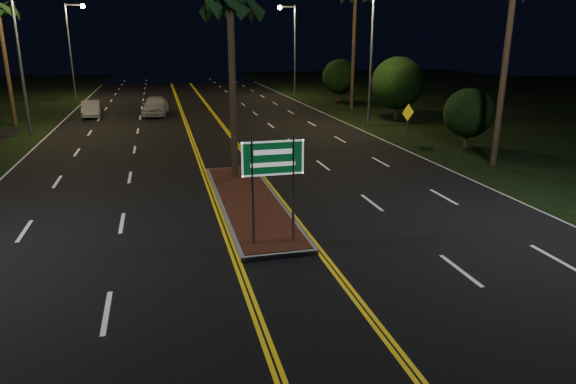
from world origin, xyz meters
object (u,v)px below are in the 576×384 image
object	(u,v)px
warning_sign	(408,118)
car_near	(155,104)
shrub_far	(340,77)
car_far	(91,108)
streetlight_left_mid	(24,42)
shrub_mid	(398,83)
median_island	(249,202)
streetlight_right_far	(291,40)
streetlight_left_far	(73,40)
shrub_near	(468,113)
palm_median	(230,2)
highway_sign	(273,168)
streetlight_right_mid	(367,42)

from	to	relation	value
warning_sign	car_near	bearing A→B (deg)	110.12
shrub_far	car_far	size ratio (longest dim) A/B	0.92
streetlight_left_mid	shrub_mid	bearing A→B (deg)	0.00
median_island	shrub_mid	xyz separation A→B (m)	(14.00, 17.00, 2.64)
streetlight_right_far	warning_sign	xyz separation A→B (m)	(0.19, -26.16, -4.18)
shrub_far	car_far	world-z (taller)	shrub_far
streetlight_left_far	shrub_far	distance (m)	25.90
shrub_near	car_near	size ratio (longest dim) A/B	0.62
shrub_near	car_far	distance (m)	27.76
palm_median	shrub_far	world-z (taller)	palm_median
shrub_far	car_near	bearing A→B (deg)	-163.64
streetlight_right_far	shrub_far	distance (m)	7.56
median_island	shrub_mid	world-z (taller)	shrub_mid
shrub_mid	car_near	world-z (taller)	shrub_mid
car_near	warning_sign	bearing A→B (deg)	-41.02
car_near	car_far	bearing A→B (deg)	-178.35
highway_sign	warning_sign	world-z (taller)	highway_sign
streetlight_left_far	median_island	bearing A→B (deg)	-74.00
highway_sign	shrub_mid	xyz separation A→B (m)	(14.00, 21.20, 0.32)
palm_median	car_far	bearing A→B (deg)	111.34
car_near	median_island	bearing A→B (deg)	-76.15
median_island	car_near	size ratio (longest dim) A/B	1.92
shrub_near	warning_sign	xyz separation A→B (m)	(-2.70, 1.84, -0.47)
palm_median	shrub_mid	distance (m)	19.97
palm_median	car_near	world-z (taller)	palm_median
shrub_mid	car_near	distance (m)	18.76
streetlight_right_mid	median_island	bearing A→B (deg)	-125.28
median_island	streetlight_right_far	distance (m)	37.00
streetlight_right_far	car_far	world-z (taller)	streetlight_right_far
streetlight_left_mid	car_near	size ratio (longest dim) A/B	1.69
streetlight_left_far	streetlight_right_far	bearing A→B (deg)	-5.38
car_far	warning_sign	size ratio (longest dim) A/B	1.88
streetlight_right_mid	shrub_far	size ratio (longest dim) A/B	2.27
shrub_mid	car_far	distance (m)	23.41
streetlight_left_mid	shrub_mid	world-z (taller)	streetlight_left_mid
median_island	shrub_far	bearing A→B (deg)	64.55
streetlight_right_far	streetlight_left_mid	bearing A→B (deg)	-139.70
streetlight_right_far	warning_sign	size ratio (longest dim) A/B	3.93
palm_median	car_near	size ratio (longest dim) A/B	1.56
streetlight_right_far	shrub_mid	distance (m)	18.55
median_island	streetlight_left_mid	size ratio (longest dim) A/B	1.14
shrub_near	palm_median	bearing A→B (deg)	-165.47
shrub_near	shrub_mid	world-z (taller)	shrub_mid
shrub_far	warning_sign	world-z (taller)	shrub_far
shrub_far	median_island	bearing A→B (deg)	-115.45
shrub_far	car_far	xyz separation A→B (m)	(-21.94, -4.66, -1.62)
streetlight_left_mid	shrub_near	size ratio (longest dim) A/B	2.73
palm_median	warning_sign	distance (m)	13.37
median_island	highway_sign	world-z (taller)	highway_sign
streetlight_right_far	shrub_far	bearing A→B (deg)	-62.02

